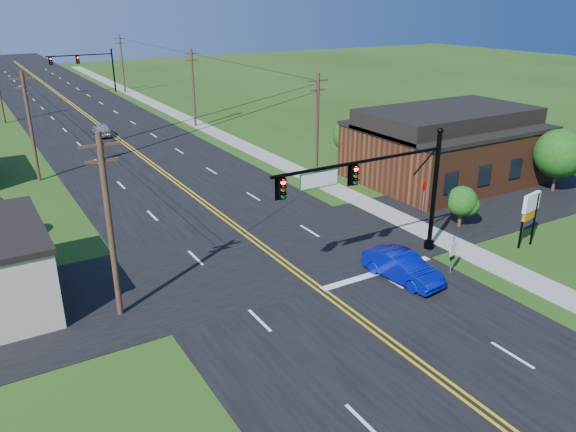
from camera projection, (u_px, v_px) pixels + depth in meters
ground at (410, 360)px, 23.73m from camera, size 260.00×260.00×0.00m
road_main at (108, 133)px, 63.74m from camera, size 16.00×220.00×0.04m
road_cross at (271, 256)px, 33.33m from camera, size 70.00×10.00×0.04m
sidewalk at (230, 139)px, 60.74m from camera, size 2.00×160.00×0.08m
signal_mast_main at (376, 187)px, 30.48m from camera, size 11.30×0.60×7.48m
signal_mast_far at (85, 65)px, 88.22m from camera, size 10.98×0.60×7.48m
brick_building at (445, 151)px, 46.83m from camera, size 14.20×11.20×4.70m
utility_pole_left_a at (110, 224)px, 25.48m from camera, size 1.80×0.28×9.00m
utility_pole_left_b at (30, 125)px, 45.49m from camera, size 1.80×0.28×9.00m
utility_pole_right_a at (317, 128)px, 44.30m from camera, size 1.80×0.28×9.00m
utility_pole_right_b at (193, 87)px, 65.11m from camera, size 1.80×0.28×9.00m
utility_pole_right_c at (122, 63)px, 89.12m from camera, size 1.80×0.28×9.00m
tree_right_front at (559, 154)px, 43.35m from camera, size 3.80×3.80×5.00m
tree_right_back at (349, 135)px, 51.24m from camera, size 3.00×3.00×4.10m
shrub_corner at (462, 201)px, 36.87m from camera, size 2.00×2.00×2.86m
blue_car at (402, 267)px, 30.20m from camera, size 2.19×4.84×1.54m
distant_car at (102, 130)px, 62.04m from camera, size 2.19×4.46×1.46m
route_sign at (453, 252)px, 30.81m from camera, size 0.55×0.15×2.21m
stop_sign at (425, 188)px, 39.65m from camera, size 0.86×0.27×2.46m
pylon_sign at (531, 208)px, 33.78m from camera, size 1.69×0.55×3.44m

